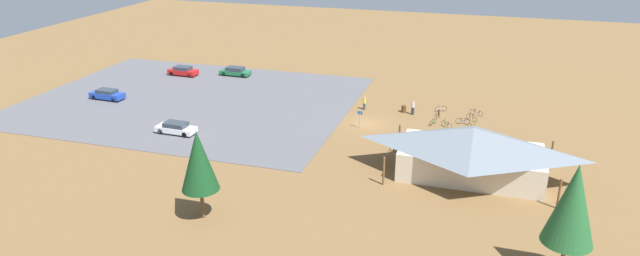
{
  "coord_description": "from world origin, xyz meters",
  "views": [
    {
      "loc": [
        -12.89,
        61.16,
        23.8
      ],
      "look_at": [
        4.1,
        5.88,
        1.2
      ],
      "focal_mm": 31.39,
      "sensor_mm": 36.0,
      "label": 1
    }
  ],
  "objects_px": {
    "bike_pavilion": "(472,150)",
    "bicycle_silver_edge_north": "(433,139)",
    "car_white_inner_stall": "(176,128)",
    "bicycle_white_yard_left": "(441,109)",
    "car_green_far_end": "(235,71)",
    "bicycle_teal_near_sign": "(447,125)",
    "lot_sign": "(360,117)",
    "car_blue_aisle_side": "(107,94)",
    "bicycle_yellow_by_bin": "(473,128)",
    "bicycle_blue_lone_west": "(463,121)",
    "bicycle_red_yard_right": "(472,118)",
    "visitor_near_lot": "(364,103)",
    "pine_midwest": "(573,204)",
    "visitor_by_pavilion": "(413,108)",
    "trash_bin": "(404,109)",
    "bicycle_purple_back_row": "(476,113)",
    "pine_far_east": "(199,161)",
    "car_red_mid_lot": "(183,71)",
    "bicycle_green_edge_south": "(433,122)",
    "bicycle_black_mid_cluster": "(439,113)",
    "bicycle_orange_front_row": "(396,148)"
  },
  "relations": [
    {
      "from": "bicycle_red_yard_right",
      "to": "bicycle_silver_edge_north",
      "type": "bearing_deg",
      "value": 65.56
    },
    {
      "from": "bicycle_red_yard_right",
      "to": "bicycle_black_mid_cluster",
      "type": "bearing_deg",
      "value": -5.28
    },
    {
      "from": "bike_pavilion",
      "to": "bicycle_silver_edge_north",
      "type": "relative_size",
      "value": 9.64
    },
    {
      "from": "bicycle_red_yard_right",
      "to": "visitor_near_lot",
      "type": "distance_m",
      "value": 13.35
    },
    {
      "from": "bicycle_orange_front_row",
      "to": "car_white_inner_stall",
      "type": "bearing_deg",
      "value": 5.92
    },
    {
      "from": "car_blue_aisle_side",
      "to": "bicycle_white_yard_left",
      "type": "bearing_deg",
      "value": -169.25
    },
    {
      "from": "bike_pavilion",
      "to": "bicycle_purple_back_row",
      "type": "distance_m",
      "value": 17.77
    },
    {
      "from": "pine_far_east",
      "to": "car_red_mid_lot",
      "type": "relative_size",
      "value": 1.69
    },
    {
      "from": "bicycle_red_yard_right",
      "to": "bicycle_yellow_by_bin",
      "type": "bearing_deg",
      "value": 95.75
    },
    {
      "from": "bicycle_yellow_by_bin",
      "to": "car_green_far_end",
      "type": "distance_m",
      "value": 38.33
    },
    {
      "from": "car_white_inner_stall",
      "to": "bike_pavilion",
      "type": "bearing_deg",
      "value": 177.84
    },
    {
      "from": "bicycle_red_yard_right",
      "to": "bicycle_black_mid_cluster",
      "type": "xyz_separation_m",
      "value": [
        3.97,
        -0.37,
        -0.0
      ]
    },
    {
      "from": "bicycle_green_edge_south",
      "to": "car_red_mid_lot",
      "type": "xyz_separation_m",
      "value": [
        39.18,
        -10.13,
        0.4
      ]
    },
    {
      "from": "pine_midwest",
      "to": "bicycle_teal_near_sign",
      "type": "distance_m",
      "value": 29.15
    },
    {
      "from": "bicycle_silver_edge_north",
      "to": "bicycle_orange_front_row",
      "type": "relative_size",
      "value": 1.21
    },
    {
      "from": "bicycle_silver_edge_north",
      "to": "pine_far_east",
      "type": "bearing_deg",
      "value": 53.29
    },
    {
      "from": "car_blue_aisle_side",
      "to": "bicycle_blue_lone_west",
      "type": "bearing_deg",
      "value": -174.43
    },
    {
      "from": "bike_pavilion",
      "to": "bicycle_teal_near_sign",
      "type": "height_order",
      "value": "bike_pavilion"
    },
    {
      "from": "bicycle_blue_lone_west",
      "to": "car_green_far_end",
      "type": "relative_size",
      "value": 0.35
    },
    {
      "from": "bicycle_silver_edge_north",
      "to": "car_blue_aisle_side",
      "type": "relative_size",
      "value": 0.34
    },
    {
      "from": "bicycle_blue_lone_west",
      "to": "visitor_near_lot",
      "type": "distance_m",
      "value": 12.52
    },
    {
      "from": "bicycle_yellow_by_bin",
      "to": "car_blue_aisle_side",
      "type": "distance_m",
      "value": 47.64
    },
    {
      "from": "bicycle_teal_near_sign",
      "to": "bicycle_silver_edge_north",
      "type": "relative_size",
      "value": 0.82
    },
    {
      "from": "car_red_mid_lot",
      "to": "bicycle_white_yard_left",
      "type": "bearing_deg",
      "value": 172.59
    },
    {
      "from": "bike_pavilion",
      "to": "pine_midwest",
      "type": "bearing_deg",
      "value": 115.44
    },
    {
      "from": "bicycle_white_yard_left",
      "to": "car_green_far_end",
      "type": "xyz_separation_m",
      "value": [
        31.87,
        -7.39,
        0.35
      ]
    },
    {
      "from": "car_white_inner_stall",
      "to": "car_blue_aisle_side",
      "type": "relative_size",
      "value": 0.99
    },
    {
      "from": "lot_sign",
      "to": "visitor_near_lot",
      "type": "bearing_deg",
      "value": -81.66
    },
    {
      "from": "pine_midwest",
      "to": "visitor_by_pavilion",
      "type": "height_order",
      "value": "pine_midwest"
    },
    {
      "from": "bicycle_yellow_by_bin",
      "to": "bicycle_purple_back_row",
      "type": "xyz_separation_m",
      "value": [
        -0.11,
        -5.47,
        -0.03
      ]
    },
    {
      "from": "bicycle_white_yard_left",
      "to": "car_green_far_end",
      "type": "bearing_deg",
      "value": -13.06
    },
    {
      "from": "bicycle_silver_edge_north",
      "to": "car_white_inner_stall",
      "type": "height_order",
      "value": "car_white_inner_stall"
    },
    {
      "from": "car_white_inner_stall",
      "to": "car_green_far_end",
      "type": "xyz_separation_m",
      "value": [
        3.81,
        -23.84,
        0.0
      ]
    },
    {
      "from": "pine_midwest",
      "to": "bicycle_teal_near_sign",
      "type": "height_order",
      "value": "pine_midwest"
    },
    {
      "from": "visitor_near_lot",
      "to": "trash_bin",
      "type": "bearing_deg",
      "value": -175.1
    },
    {
      "from": "bicycle_purple_back_row",
      "to": "trash_bin",
      "type": "bearing_deg",
      "value": 9.68
    },
    {
      "from": "car_green_far_end",
      "to": "car_white_inner_stall",
      "type": "bearing_deg",
      "value": 99.08
    },
    {
      "from": "bicycle_white_yard_left",
      "to": "car_blue_aisle_side",
      "type": "relative_size",
      "value": 0.3
    },
    {
      "from": "pine_midwest",
      "to": "bicycle_yellow_by_bin",
      "type": "distance_m",
      "value": 28.11
    },
    {
      "from": "bicycle_purple_back_row",
      "to": "bicycle_orange_front_row",
      "type": "bearing_deg",
      "value": 60.99
    },
    {
      "from": "bike_pavilion",
      "to": "bicycle_silver_edge_north",
      "type": "bearing_deg",
      "value": -59.68
    },
    {
      "from": "bicycle_teal_near_sign",
      "to": "bicycle_white_yard_left",
      "type": "height_order",
      "value": "bicycle_teal_near_sign"
    },
    {
      "from": "bicycle_teal_near_sign",
      "to": "visitor_near_lot",
      "type": "distance_m",
      "value": 11.2
    },
    {
      "from": "lot_sign",
      "to": "bicycle_red_yard_right",
      "type": "relative_size",
      "value": 1.68
    },
    {
      "from": "trash_bin",
      "to": "bicycle_teal_near_sign",
      "type": "relative_size",
      "value": 0.69
    },
    {
      "from": "car_red_mid_lot",
      "to": "car_green_far_end",
      "type": "bearing_deg",
      "value": -163.81
    },
    {
      "from": "bicycle_teal_near_sign",
      "to": "lot_sign",
      "type": "bearing_deg",
      "value": 18.03
    },
    {
      "from": "trash_bin",
      "to": "bicycle_purple_back_row",
      "type": "bearing_deg",
      "value": -170.32
    },
    {
      "from": "visitor_near_lot",
      "to": "bicycle_black_mid_cluster",
      "type": "bearing_deg",
      "value": -178.67
    },
    {
      "from": "bicycle_red_yard_right",
      "to": "bicycle_silver_edge_north",
      "type": "distance_m",
      "value": 9.0
    }
  ]
}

